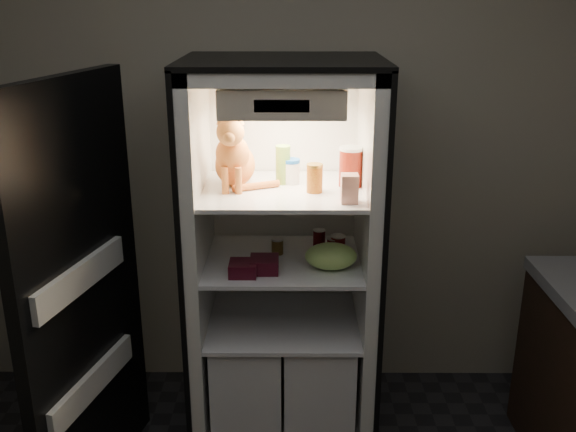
% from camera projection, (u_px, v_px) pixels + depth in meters
% --- Properties ---
extents(room_shell, '(3.60, 3.60, 3.60)m').
position_uv_depth(room_shell, '(276.00, 214.00, 1.60)').
color(room_shell, white).
rests_on(room_shell, floor).
extents(refrigerator, '(0.90, 0.72, 1.88)m').
position_uv_depth(refrigerator, '(283.00, 281.00, 3.18)').
color(refrigerator, white).
rests_on(refrigerator, floor).
extents(fridge_door, '(0.27, 0.86, 1.85)m').
position_uv_depth(fridge_door, '(82.00, 301.00, 2.70)').
color(fridge_door, black).
rests_on(fridge_door, floor).
extents(tabby_cat, '(0.31, 0.35, 0.37)m').
position_uv_depth(tabby_cat, '(234.00, 158.00, 2.93)').
color(tabby_cat, '#B44F17').
rests_on(tabby_cat, refrigerator).
extents(parmesan_shaker, '(0.07, 0.07, 0.18)m').
position_uv_depth(parmesan_shaker, '(283.00, 165.00, 3.01)').
color(parmesan_shaker, '#227C2D').
rests_on(parmesan_shaker, refrigerator).
extents(mayo_tub, '(0.08, 0.08, 0.12)m').
position_uv_depth(mayo_tub, '(291.00, 171.00, 3.02)').
color(mayo_tub, white).
rests_on(mayo_tub, refrigerator).
extents(salsa_jar, '(0.07, 0.07, 0.13)m').
position_uv_depth(salsa_jar, '(315.00, 178.00, 2.88)').
color(salsa_jar, maroon).
rests_on(salsa_jar, refrigerator).
extents(pepper_jar, '(0.11, 0.11, 0.19)m').
position_uv_depth(pepper_jar, '(351.00, 167.00, 2.97)').
color(pepper_jar, maroon).
rests_on(pepper_jar, refrigerator).
extents(cream_carton, '(0.07, 0.07, 0.12)m').
position_uv_depth(cream_carton, '(349.00, 189.00, 2.74)').
color(cream_carton, white).
rests_on(cream_carton, refrigerator).
extents(soda_can_a, '(0.06, 0.06, 0.11)m').
position_uv_depth(soda_can_a, '(319.00, 240.00, 3.14)').
color(soda_can_a, black).
rests_on(soda_can_a, refrigerator).
extents(soda_can_b, '(0.06, 0.06, 0.12)m').
position_uv_depth(soda_can_b, '(333.00, 250.00, 3.02)').
color(soda_can_b, black).
rests_on(soda_can_b, refrigerator).
extents(soda_can_c, '(0.07, 0.07, 0.13)m').
position_uv_depth(soda_can_c, '(338.00, 248.00, 3.02)').
color(soda_can_c, black).
rests_on(soda_can_c, refrigerator).
extents(condiment_jar, '(0.06, 0.06, 0.08)m').
position_uv_depth(condiment_jar, '(277.00, 246.00, 3.11)').
color(condiment_jar, brown).
rests_on(condiment_jar, refrigerator).
extents(grape_bag, '(0.24, 0.17, 0.12)m').
position_uv_depth(grape_bag, '(331.00, 256.00, 2.94)').
color(grape_bag, '#83BF59').
rests_on(grape_bag, refrigerator).
extents(berry_box_left, '(0.12, 0.12, 0.06)m').
position_uv_depth(berry_box_left, '(243.00, 268.00, 2.88)').
color(berry_box_left, '#500D1D').
rests_on(berry_box_left, refrigerator).
extents(berry_box_right, '(0.13, 0.13, 0.06)m').
position_uv_depth(berry_box_right, '(264.00, 264.00, 2.92)').
color(berry_box_right, '#500D1D').
rests_on(berry_box_right, refrigerator).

